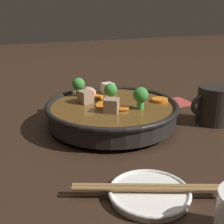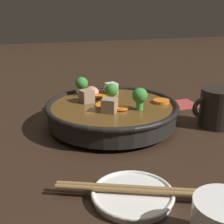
% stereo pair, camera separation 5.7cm
% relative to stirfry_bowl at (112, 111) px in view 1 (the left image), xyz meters
% --- Properties ---
extents(ground_plane, '(3.00, 3.00, 0.00)m').
position_rel_stirfry_bowl_xyz_m(ground_plane, '(-0.00, 0.00, -0.04)').
color(ground_plane, black).
extents(stirfry_bowl, '(0.29, 0.29, 0.10)m').
position_rel_stirfry_bowl_xyz_m(stirfry_bowl, '(0.00, 0.00, 0.00)').
color(stirfry_bowl, black).
rests_on(stirfry_bowl, ground_plane).
extents(side_saucer, '(0.12, 0.12, 0.01)m').
position_rel_stirfry_bowl_xyz_m(side_saucer, '(0.05, 0.27, -0.03)').
color(side_saucer, white).
rests_on(side_saucer, ground_plane).
extents(dark_mug, '(0.10, 0.08, 0.08)m').
position_rel_stirfry_bowl_xyz_m(dark_mug, '(-0.22, 0.07, 0.01)').
color(dark_mug, black).
rests_on(dark_mug, ground_plane).
extents(napkin, '(0.12, 0.09, 0.00)m').
position_rel_stirfry_bowl_xyz_m(napkin, '(-0.21, -0.09, -0.03)').
color(napkin, '#A33833').
rests_on(napkin, ground_plane).
extents(chopsticks_pair, '(0.21, 0.10, 0.01)m').
position_rel_stirfry_bowl_xyz_m(chopsticks_pair, '(0.05, 0.27, -0.02)').
color(chopsticks_pair, olive).
rests_on(chopsticks_pair, side_saucer).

